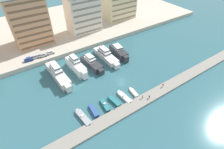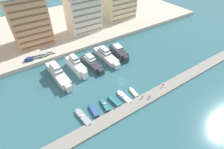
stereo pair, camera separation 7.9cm
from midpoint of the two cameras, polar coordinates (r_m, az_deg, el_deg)
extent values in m
plane|color=#336670|center=(76.05, 3.09, -1.98)|extent=(400.00, 400.00, 0.00)
cube|color=beige|center=(125.61, -15.45, 15.33)|extent=(180.00, 70.00, 2.26)
cube|color=gray|center=(68.44, 10.16, -8.31)|extent=(120.00, 4.92, 0.77)
cube|color=silver|center=(79.48, -17.12, -0.16)|extent=(5.13, 18.65, 3.60)
cube|color=silver|center=(71.94, -14.00, -4.34)|extent=(2.47, 2.26, 3.06)
cube|color=#192347|center=(80.21, -16.96, -0.80)|extent=(5.18, 18.84, 0.24)
cube|color=white|center=(79.02, -17.86, 1.77)|extent=(3.71, 7.90, 1.49)
cube|color=#233342|center=(78.93, -17.88, 1.86)|extent=(3.75, 7.98, 0.53)
cube|color=white|center=(78.17, -18.07, 2.61)|extent=(2.89, 6.16, 1.43)
cube|color=#233342|center=(78.08, -18.09, 2.70)|extent=(2.93, 6.23, 0.52)
cylinder|color=silver|center=(78.18, -18.62, 3.96)|extent=(0.16, 0.16, 1.80)
cube|color=silver|center=(87.55, -19.46, 2.74)|extent=(3.71, 1.06, 0.20)
cube|color=white|center=(81.75, -11.59, 2.57)|extent=(4.74, 14.02, 4.35)
cube|color=white|center=(76.09, -8.84, -0.18)|extent=(2.27, 2.09, 3.69)
cube|color=#334C7F|center=(82.60, -11.46, 1.79)|extent=(4.79, 14.16, 0.24)
cube|color=white|center=(80.86, -12.20, 4.54)|extent=(3.40, 5.97, 1.40)
cube|color=#233342|center=(80.78, -12.21, 4.62)|extent=(3.45, 6.03, 0.50)
cube|color=white|center=(80.06, -12.34, 5.37)|extent=(2.65, 4.66, 1.46)
cube|color=#233342|center=(79.98, -12.35, 5.45)|extent=(2.69, 4.71, 0.53)
cylinder|color=silver|center=(79.85, -12.79, 6.60)|extent=(0.16, 0.16, 1.80)
cube|color=white|center=(87.89, -13.76, 4.37)|extent=(3.39, 1.10, 0.20)
cube|color=#333338|center=(83.59, -6.67, 3.50)|extent=(5.54, 13.70, 2.87)
cube|color=#333338|center=(78.45, -3.55, 0.99)|extent=(2.56, 2.36, 2.44)
cube|color=#334C7F|center=(84.15, -6.62, 3.00)|extent=(5.60, 13.83, 0.24)
cube|color=white|center=(83.01, -7.17, 5.04)|extent=(3.87, 5.90, 1.54)
cube|color=#233342|center=(82.93, -7.18, 5.13)|extent=(3.92, 5.96, 0.55)
cube|color=white|center=(82.25, -7.24, 5.81)|extent=(3.02, 4.60, 1.16)
cube|color=#233342|center=(82.19, -7.25, 5.88)|extent=(3.06, 4.65, 0.42)
cylinder|color=silver|center=(82.05, -7.66, 6.92)|extent=(0.16, 0.16, 1.80)
cube|color=#333338|center=(89.03, -9.21, 5.26)|extent=(3.72, 1.24, 0.20)
cube|color=white|center=(88.05, -2.01, 5.91)|extent=(4.85, 16.78, 2.94)
cube|color=white|center=(81.63, 1.56, 2.88)|extent=(2.62, 2.39, 2.50)
cube|color=black|center=(88.59, -2.00, 5.40)|extent=(4.90, 16.94, 0.24)
cube|color=white|center=(87.75, -2.49, 7.47)|extent=(3.74, 7.06, 1.39)
cube|color=#233342|center=(87.68, -2.50, 7.54)|extent=(3.79, 7.13, 0.50)
cube|color=white|center=(87.04, -2.52, 8.21)|extent=(2.92, 5.50, 1.28)
cube|color=#233342|center=(86.97, -2.52, 8.28)|extent=(2.96, 5.56, 0.46)
cylinder|color=silver|center=(87.01, -2.92, 9.37)|extent=(0.16, 0.16, 1.80)
cube|color=white|center=(94.82, -4.91, 8.04)|extent=(4.04, 0.93, 0.20)
cube|color=#333338|center=(90.77, 2.17, 7.32)|extent=(5.28, 12.52, 3.61)
cube|color=#333338|center=(85.80, 4.60, 5.12)|extent=(2.53, 2.33, 3.07)
cube|color=#334C7F|center=(91.41, 2.15, 6.70)|extent=(5.33, 12.64, 0.24)
cube|color=white|center=(90.09, 1.91, 8.96)|extent=(3.76, 5.38, 1.48)
cube|color=#233342|center=(90.01, 1.91, 9.04)|extent=(3.81, 5.44, 0.53)
cylinder|color=silver|center=(89.82, 1.68, 10.08)|extent=(0.16, 0.16, 1.80)
cube|color=#333338|center=(95.99, 0.13, 8.76)|extent=(3.72, 1.19, 0.20)
cube|color=#9EA3A8|center=(62.97, -9.25, -13.78)|extent=(2.91, 7.66, 1.05)
cube|color=#9EA3A8|center=(65.34, -11.25, -11.42)|extent=(1.27, 1.08, 0.89)
cube|color=silver|center=(62.72, -9.60, -13.06)|extent=(1.23, 0.72, 0.37)
cube|color=#283847|center=(62.83, -9.75, -12.87)|extent=(1.07, 0.19, 0.22)
cube|color=black|center=(60.80, -7.20, -16.06)|extent=(0.39, 0.32, 0.60)
cube|color=#33569E|center=(64.28, -5.92, -11.77)|extent=(2.10, 5.58, 1.06)
cube|color=#33569E|center=(66.13, -7.04, -9.92)|extent=(0.97, 0.82, 0.91)
cube|color=black|center=(62.50, -4.79, -13.54)|extent=(0.38, 0.31, 0.60)
cube|color=teal|center=(65.61, -2.24, -10.13)|extent=(2.21, 5.73, 0.97)
cube|color=teal|center=(67.48, -3.39, -8.32)|extent=(0.94, 0.81, 0.82)
cube|color=silver|center=(65.30, -2.42, -9.46)|extent=(0.93, 0.70, 0.51)
cube|color=#283847|center=(65.41, -2.53, -9.25)|extent=(0.79, 0.17, 0.30)
cube|color=black|center=(63.80, -1.07, -11.87)|extent=(0.39, 0.32, 0.60)
cube|color=teal|center=(66.78, 0.88, -8.84)|extent=(2.21, 5.70, 1.07)
cube|color=teal|center=(68.36, -0.83, -7.34)|extent=(0.96, 0.82, 0.91)
cube|color=black|center=(65.25, 2.60, -10.25)|extent=(0.39, 0.32, 0.60)
cube|color=white|center=(68.45, 4.19, -7.47)|extent=(2.43, 6.68, 0.96)
cube|color=white|center=(70.33, 2.23, -5.72)|extent=(1.16, 0.98, 0.82)
cube|color=silver|center=(68.16, 3.95, -6.82)|extent=(1.15, 0.67, 0.49)
cube|color=#283847|center=(68.25, 3.80, -6.64)|extent=(1.01, 0.14, 0.29)
cube|color=black|center=(66.71, 6.16, -9.10)|extent=(0.38, 0.30, 0.60)
cube|color=beige|center=(70.64, 7.16, -5.92)|extent=(2.06, 4.95, 0.82)
cube|color=beige|center=(72.18, 5.98, -4.56)|extent=(0.92, 0.78, 0.70)
cube|color=black|center=(69.14, 8.35, -7.18)|extent=(0.39, 0.32, 0.60)
cube|color=#28428E|center=(92.06, -25.54, 4.41)|extent=(4.23, 2.05, 0.80)
cube|color=#28428E|center=(91.68, -25.58, 4.82)|extent=(2.23, 1.74, 0.68)
cube|color=#1E2833|center=(91.68, -25.58, 4.82)|extent=(2.19, 1.75, 0.37)
cylinder|color=black|center=(91.59, -26.20, 3.68)|extent=(0.66, 0.27, 0.64)
cylinder|color=black|center=(93.03, -26.34, 4.22)|extent=(0.66, 0.27, 0.64)
cylinder|color=black|center=(91.53, -24.59, 4.21)|extent=(0.66, 0.27, 0.64)
cylinder|color=black|center=(92.98, -24.76, 4.74)|extent=(0.66, 0.27, 0.64)
cube|color=#B7BCC1|center=(92.80, -23.72, 5.30)|extent=(4.14, 1.81, 0.80)
cube|color=#B7BCC1|center=(92.43, -23.75, 5.71)|extent=(2.14, 1.62, 0.68)
cube|color=#1E2833|center=(92.43, -23.75, 5.71)|extent=(2.10, 1.63, 0.37)
cylinder|color=black|center=(92.20, -24.32, 4.57)|extent=(0.65, 0.24, 0.64)
cylinder|color=black|center=(93.65, -24.55, 5.07)|extent=(0.65, 0.24, 0.64)
cylinder|color=black|center=(92.38, -22.74, 5.14)|extent=(0.65, 0.24, 0.64)
cylinder|color=black|center=(93.83, -23.00, 5.63)|extent=(0.65, 0.24, 0.64)
cube|color=#B7BCC1|center=(92.61, -21.63, 5.86)|extent=(4.23, 2.03, 0.80)
cube|color=#B7BCC1|center=(92.24, -21.65, 6.27)|extent=(2.22, 1.73, 0.68)
cube|color=#1E2833|center=(92.24, -21.65, 6.27)|extent=(2.18, 1.74, 0.37)
cylinder|color=black|center=(92.03, -22.27, 5.14)|extent=(0.66, 0.27, 0.64)
cylinder|color=black|center=(93.48, -22.47, 5.65)|extent=(0.66, 0.27, 0.64)
cylinder|color=black|center=(92.18, -20.66, 5.66)|extent=(0.66, 0.27, 0.64)
cylinder|color=black|center=(93.63, -20.89, 6.16)|extent=(0.66, 0.27, 0.64)
cube|color=white|center=(93.40, -19.53, 6.73)|extent=(4.21, 2.00, 0.80)
cube|color=white|center=(93.03, -19.54, 7.14)|extent=(2.21, 1.71, 0.68)
cube|color=#1E2833|center=(93.03, -19.54, 7.14)|extent=(2.17, 1.72, 0.37)
cylinder|color=black|center=(92.75, -20.15, 6.03)|extent=(0.65, 0.27, 0.64)
cylinder|color=black|center=(94.20, -20.39, 6.52)|extent=(0.65, 0.27, 0.64)
cylinder|color=black|center=(93.03, -18.56, 6.54)|extent=(0.65, 0.27, 0.64)
cylinder|color=black|center=(94.47, -18.83, 7.02)|extent=(0.65, 0.27, 0.64)
cube|color=tan|center=(102.91, -25.59, 15.67)|extent=(18.35, 14.93, 24.70)
cube|color=brown|center=(100.51, -22.86, 8.85)|extent=(16.88, 0.24, 0.90)
cube|color=brown|center=(99.10, -23.32, 10.37)|extent=(16.88, 0.24, 0.90)
cube|color=brown|center=(97.77, -23.79, 11.92)|extent=(16.88, 0.24, 0.90)
cube|color=brown|center=(96.52, -24.28, 13.52)|extent=(16.88, 0.24, 0.90)
cube|color=brown|center=(95.35, -24.79, 15.15)|extent=(16.88, 0.24, 0.90)
cube|color=brown|center=(94.27, -25.31, 16.82)|extent=(16.88, 0.24, 0.90)
cube|color=brown|center=(93.28, -25.87, 18.53)|extent=(16.88, 0.24, 0.90)
cube|color=brown|center=(92.39, -26.44, 20.27)|extent=(16.88, 0.24, 0.90)
cube|color=silver|center=(109.16, -9.36, 18.95)|extent=(18.43, 12.10, 20.36)
cube|color=gray|center=(107.39, -7.37, 13.83)|extent=(16.96, 0.24, 0.90)
cube|color=gray|center=(105.95, -7.53, 15.48)|extent=(16.96, 0.24, 0.90)
cube|color=gray|center=(104.60, -7.69, 17.16)|extent=(16.96, 0.24, 0.90)
cube|color=gray|center=(103.35, -7.86, 18.89)|extent=(16.96, 0.24, 0.90)
cube|color=gray|center=(102.19, -8.04, 20.66)|extent=(16.96, 0.24, 0.90)
cube|color=gray|center=(101.14, -8.23, 22.47)|extent=(16.96, 0.24, 0.90)
cube|color=beige|center=(126.40, 2.29, 22.97)|extent=(20.93, 13.50, 23.05)
cube|color=#7E7359|center=(124.55, 4.09, 17.82)|extent=(19.26, 0.24, 0.90)
cube|color=#7E7359|center=(123.35, 4.17, 19.23)|extent=(19.26, 0.24, 0.90)
cube|color=#7E7359|center=(122.22, 4.24, 20.67)|extent=(19.26, 0.24, 0.90)
cube|color=#7E7359|center=(121.17, 4.32, 22.14)|extent=(19.26, 0.24, 0.90)
cylinder|color=#7A6B56|center=(74.71, 16.23, -3.61)|extent=(0.13, 0.13, 0.82)
cylinder|color=#7A6B56|center=(74.73, 16.36, -3.63)|extent=(0.13, 0.13, 0.82)
cube|color=red|center=(74.24, 16.40, -3.22)|extent=(0.48, 0.48, 0.63)
cylinder|color=red|center=(74.24, 16.18, -3.22)|extent=(0.10, 0.10, 0.63)
cylinder|color=red|center=(74.32, 16.60, -3.27)|extent=(0.10, 0.10, 0.63)
sphere|color=beige|center=(73.96, 16.46, -2.97)|extent=(0.23, 0.23, 0.23)
cylinder|color=#282D3D|center=(68.85, 12.03, -7.33)|extent=(0.12, 0.12, 0.76)
cylinder|color=#282D3D|center=(68.77, 12.10, -7.41)|extent=(0.12, 0.12, 0.76)
cube|color=#232328|center=(68.33, 12.14, -6.99)|extent=(0.26, 0.44, 0.58)
cylinder|color=#232328|center=(68.49, 12.01, -6.88)|extent=(0.09, 0.09, 0.58)
cylinder|color=#232328|center=(68.24, 12.26, -7.15)|extent=(0.09, 0.09, 0.58)
sphere|color=beige|center=(68.05, 12.19, -6.76)|extent=(0.21, 0.21, 0.21)
cylinder|color=#282D3D|center=(68.33, 9.90, -7.34)|extent=(0.14, 0.14, 0.86)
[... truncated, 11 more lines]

